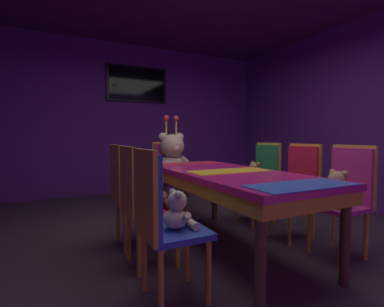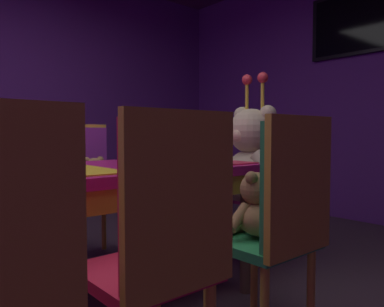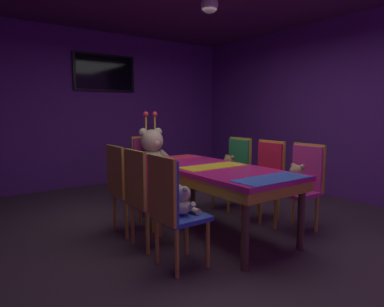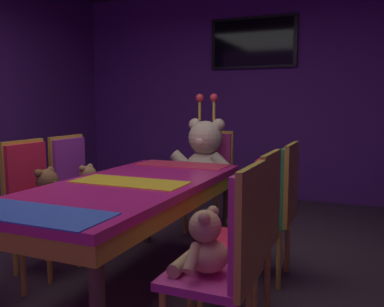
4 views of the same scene
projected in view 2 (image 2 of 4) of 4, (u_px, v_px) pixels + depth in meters
wall_back at (367, 86)px, 3.91m from camera, size 5.20×0.12×2.80m
banquet_table at (66, 187)px, 1.86m from camera, size 0.90×2.02×0.75m
chair_left_1 at (18, 181)px, 2.54m from camera, size 0.42×0.41×0.98m
teddy_left_1 at (25, 183)px, 2.43m from camera, size 0.27×0.35×0.33m
chair_left_2 at (86, 176)px, 2.85m from camera, size 0.42×0.41×0.98m
teddy_left_2 at (95, 180)px, 2.74m from camera, size 0.24×0.30×0.29m
chair_right_1 at (166, 235)px, 1.19m from camera, size 0.42×0.41×0.98m
chair_right_2 at (283, 211)px, 1.56m from camera, size 0.42×0.41×0.98m
teddy_right_2 at (256, 208)px, 1.67m from camera, size 0.24×0.31×0.29m
throne_chair at (265, 176)px, 2.87m from camera, size 0.41×0.42×0.98m
king_teddy_bear at (250, 157)px, 2.75m from camera, size 0.69×0.54×0.89m
wall_tv at (365, 20)px, 3.81m from camera, size 1.14×0.06×0.66m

